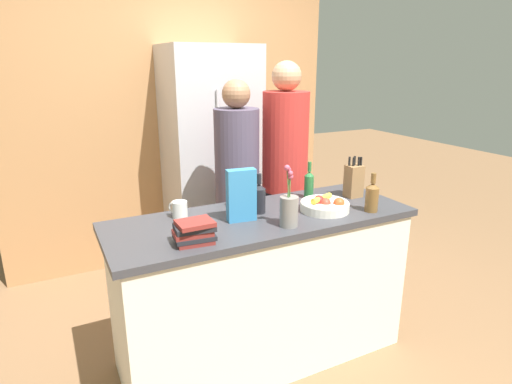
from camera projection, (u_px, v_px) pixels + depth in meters
The scene contains 16 objects.
ground_plane at pixel (262, 353), 2.72m from camera, with size 14.00×14.00×0.00m, color brown.
kitchen_island at pixel (262, 288), 2.58m from camera, with size 1.76×0.65×0.93m.
back_wall_wood at pixel (173, 117), 3.81m from camera, with size 2.96×0.12×2.60m.
refrigerator at pixel (211, 161), 3.69m from camera, with size 0.74×0.62×1.91m.
fruit_bowl at pixel (325, 205), 2.52m from camera, with size 0.29×0.29×0.09m.
knife_block at pixel (354, 181), 2.76m from camera, with size 0.10×0.09×0.27m.
flower_vase at pixel (289, 209), 2.27m from camera, with size 0.10×0.10×0.34m.
cereal_box at pixel (241, 195), 2.33m from camera, with size 0.17×0.08×0.29m.
coffee_mug at pixel (179, 209), 2.40m from camera, with size 0.09×0.11×0.10m.
book_stack at pixel (194, 232), 2.06m from camera, with size 0.21×0.16×0.12m.
bottle_oil at pixel (372, 196), 2.49m from camera, with size 0.08×0.08×0.23m.
bottle_vinegar at pixel (309, 184), 2.73m from camera, with size 0.06×0.06×0.24m.
bottle_wine at pixel (242, 194), 2.52m from camera, with size 0.07×0.07×0.24m.
bottle_water at pixel (259, 197), 2.47m from camera, with size 0.08×0.08×0.23m.
person_at_sink at pixel (237, 184), 3.04m from camera, with size 0.31×0.31×1.66m.
person_in_blue at pixel (285, 170), 3.15m from camera, with size 0.33×0.33×1.78m.
Camera 1 is at (-1.07, -2.03, 1.78)m, focal length 30.00 mm.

